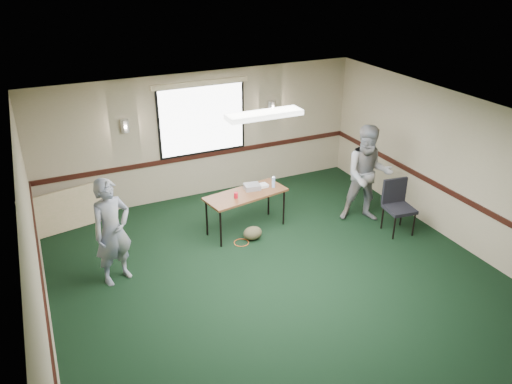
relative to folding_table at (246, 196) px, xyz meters
name	(u,v)px	position (x,y,z in m)	size (l,w,h in m)	color
ground	(290,292)	(-0.17, -2.11, -0.72)	(8.00, 8.00, 0.00)	black
room_shell	(237,155)	(-0.17, 0.01, 0.85)	(8.00, 8.02, 8.00)	tan
folding_table	(246,196)	(0.00, 0.00, 0.00)	(1.65, 0.89, 0.78)	#522817
projector	(252,187)	(0.18, 0.12, 0.11)	(0.29, 0.24, 0.10)	gray
game_console	(262,186)	(0.40, 0.13, 0.08)	(0.21, 0.17, 0.05)	silver
red_cup	(236,195)	(-0.24, -0.11, 0.11)	(0.07, 0.07, 0.11)	red
water_bottle	(273,182)	(0.59, 0.02, 0.16)	(0.06, 0.06, 0.21)	#8CB0E6
duffel_bag	(253,233)	(-0.04, -0.38, -0.60)	(0.36, 0.27, 0.26)	#4B462B
cable_coil	(241,243)	(-0.28, -0.42, -0.72)	(0.28, 0.28, 0.01)	#E0561C
folded_table	(63,211)	(-3.17, 1.49, -0.33)	(1.55, 0.07, 0.80)	tan
conference_chair	(397,202)	(2.60, -1.20, -0.13)	(0.56, 0.58, 1.02)	black
person_left	(112,232)	(-2.56, -0.59, 0.17)	(0.66, 0.43, 1.80)	#394A7F
person_right	(368,175)	(2.31, -0.61, 0.26)	(0.95, 0.74, 1.96)	#6A84A4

